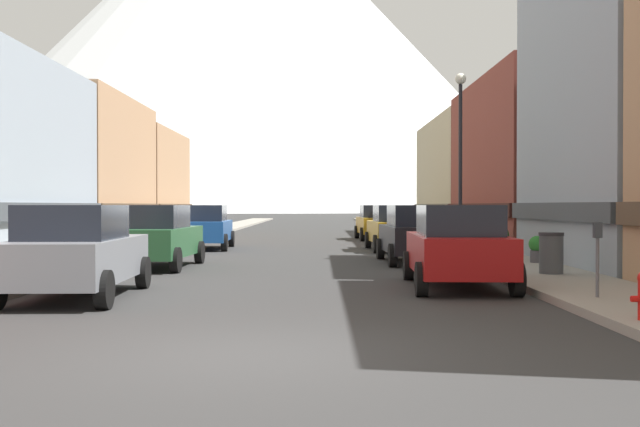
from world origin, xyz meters
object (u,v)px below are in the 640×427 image
Objects in this scene: car_left_1 at (155,236)px; car_left_2 at (204,227)px; trash_bin_right at (550,253)px; parking_meter_near at (596,248)px; potted_plant_0 at (536,248)px; potted_plant_1 at (499,237)px; car_right_3 at (376,222)px; car_right_2 at (395,228)px; car_left_0 at (75,251)px; car_right_1 at (415,234)px; car_right_0 at (456,246)px; streetlamp_right at (459,136)px; pedestrian_0 at (445,225)px.

car_left_1 and car_left_2 have the same top height.
parking_meter_near is at bearing -97.37° from trash_bin_right.
potted_plant_1 is (0.00, 4.43, 0.14)m from potted_plant_0.
car_left_2 and car_right_3 have the same top height.
potted_plant_1 is at bearing -49.00° from car_right_2.
car_left_0 is 11.66m from car_right_1.
car_left_2 is 3.35× the size of parking_meter_near.
car_left_2 is 1.00× the size of car_right_3.
car_left_1 is 10.81m from potted_plant_0.
potted_plant_1 is (3.20, -3.68, -0.20)m from car_right_2.
car_right_0 is at bearing 13.50° from car_left_0.
trash_bin_right is (2.55, -5.25, -0.26)m from car_right_1.
car_right_3 is (7.60, 17.60, 0.00)m from car_left_1.
car_left_2 reaches higher than potted_plant_1.
car_right_0 is 4.56× the size of trash_bin_right.
trash_bin_right is (10.15, -3.39, -0.26)m from car_left_1.
car_right_3 is at bearing 100.36° from potted_plant_0.
car_right_2 is at bearing -7.47° from car_left_2.
car_right_0 is 3.47m from parking_meter_near.
car_left_0 is 1.00× the size of car_left_2.
car_left_1 is (-0.00, 6.98, 0.00)m from car_left_0.
streetlamp_right is at bearing 92.09° from parking_meter_near.
car_right_0 is at bearing -62.09° from car_left_2.
car_left_2 is at bearing 136.08° from car_right_1.
trash_bin_right reaches higher than potted_plant_0.
car_left_2 is 10.21m from pedestrian_0.
car_right_1 reaches higher than trash_bin_right.
car_left_0 and car_left_2 have the same top height.
car_left_2 is at bearing 117.91° from car_right_0.
car_left_2 is 1.00× the size of car_right_1.
car_right_0 is 1.01× the size of car_right_1.
car_left_2 is at bearing -132.06° from car_right_3.
car_left_0 is 12.90m from potted_plant_0.
car_left_1 is 4.78× the size of potted_plant_1.
car_left_2 is at bearing 90.00° from car_left_0.
streetlamp_right is (-0.40, 10.94, 2.97)m from parking_meter_near.
car_left_2 is (0.00, 9.18, 0.00)m from car_left_1.
car_left_1 and car_right_3 have the same top height.
car_right_1 reaches higher than potted_plant_1.
car_right_2 and car_right_3 have the same top height.
streetlamp_right is at bearing -96.35° from pedestrian_0.
car_left_2 is 16.22m from car_right_0.
car_right_2 is 3.73m from pedestrian_0.
car_right_2 is (0.00, 6.32, 0.00)m from car_right_1.
trash_bin_right is 3.52m from potted_plant_0.
car_left_1 is 14.90m from pedestrian_0.
car_right_3 is 13.48m from potted_plant_1.
potted_plant_0 is 0.46× the size of pedestrian_0.
car_left_0 is 4.78× the size of potted_plant_1.
potted_plant_1 is at bearing 22.64° from car_left_1.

